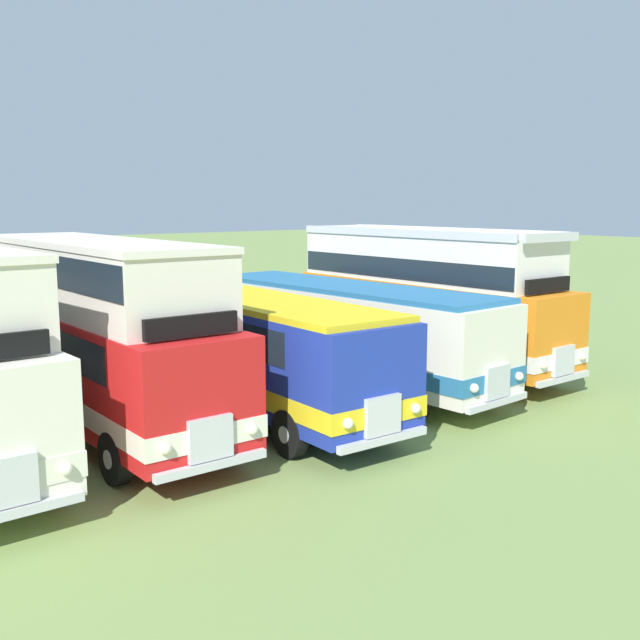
% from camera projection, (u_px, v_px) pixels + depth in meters
% --- Properties ---
extents(ground_plane, '(200.00, 200.00, 0.00)m').
position_uv_depth(ground_plane, '(243.00, 408.00, 19.48)').
color(ground_plane, '#7A934C').
extents(bus_second_in_row, '(2.73, 10.16, 4.49)m').
position_uv_depth(bus_second_in_row, '(98.00, 327.00, 17.23)').
color(bus_second_in_row, red).
rests_on(bus_second_in_row, ground).
extents(bus_third_in_row, '(3.04, 11.39, 2.99)m').
position_uv_depth(bus_third_in_row, '(240.00, 341.00, 19.29)').
color(bus_third_in_row, '#1E339E').
rests_on(bus_third_in_row, ground).
extents(bus_fourth_in_row, '(2.95, 10.63, 2.99)m').
position_uv_depth(bus_fourth_in_row, '(346.00, 327.00, 21.51)').
color(bus_fourth_in_row, silver).
rests_on(bus_fourth_in_row, ground).
extents(bus_fifth_in_row, '(2.70, 10.20, 4.52)m').
position_uv_depth(bus_fifth_in_row, '(425.00, 296.00, 23.87)').
color(bus_fifth_in_row, orange).
rests_on(bus_fifth_in_row, ground).
extents(rope_fence_line, '(20.57, 0.08, 1.05)m').
position_uv_depth(rope_fence_line, '(76.00, 326.00, 28.22)').
color(rope_fence_line, '#8C704C').
rests_on(rope_fence_line, ground).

